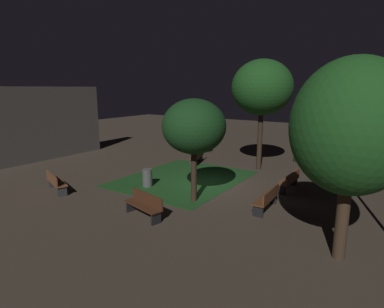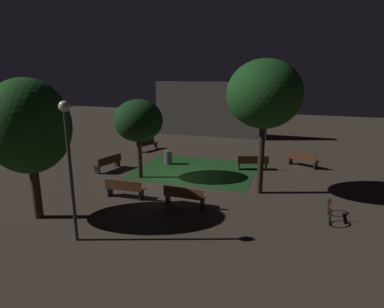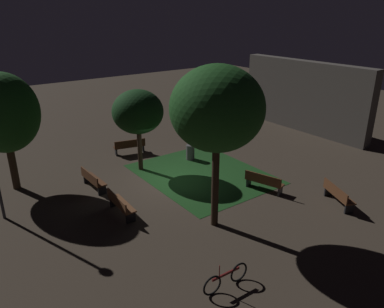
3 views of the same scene
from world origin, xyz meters
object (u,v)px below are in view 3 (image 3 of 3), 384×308
trash_bin (190,152)px  bench_path_side (120,204)px  bench_by_lamp (264,182)px  bench_back_row (130,146)px  bench_lawn_edge (93,179)px  tree_left_canopy (138,112)px  bench_near_trees (200,129)px  bicycle (226,278)px  bench_front_left (338,194)px  tree_right_canopy (217,109)px  tree_back_left (3,113)px

trash_bin → bench_path_side: bearing=-61.5°
bench_path_side → trash_bin: 6.67m
bench_by_lamp → bench_back_row: bearing=-160.9°
bench_lawn_edge → tree_left_canopy: size_ratio=0.43×
bench_by_lamp → bench_near_trees: bearing=162.9°
trash_bin → bicycle: (9.01, -5.24, -0.08)m
trash_bin → bicycle: size_ratio=0.50×
bench_by_lamp → bench_front_left: same height
bench_back_row → bench_by_lamp: (7.99, 2.76, 0.00)m
bench_path_side → bench_near_trees: 10.70m
tree_left_canopy → tree_right_canopy: 6.64m
bench_lawn_edge → bench_back_row: same height
tree_left_canopy → trash_bin: size_ratio=4.97×
bench_front_left → bench_lawn_edge: bearing=-134.1°
bicycle → bench_lawn_edge: bearing=-175.9°
tree_left_canopy → bench_lawn_edge: bearing=-76.6°
bench_path_side → trash_bin: bench_path_side is taller
bench_front_left → tree_right_canopy: tree_right_canopy is taller
bench_back_row → tree_left_canopy: tree_left_canopy is taller
bench_near_trees → bench_back_row: bearing=-88.7°
bench_path_side → bench_front_left: bearing=58.9°
bench_back_row → bench_front_left: bearing=22.2°
bench_near_trees → trash_bin: bearing=-45.0°
bench_near_trees → bench_front_left: (10.87, -0.87, 0.00)m
tree_right_canopy → bench_back_row: bearing=174.2°
tree_back_left → trash_bin: (1.93, 8.75, -3.22)m
bench_back_row → trash_bin: size_ratio=2.18×
bench_path_side → tree_back_left: tree_back_left is taller
tree_right_canopy → bench_path_side: bearing=-137.4°
bench_front_left → trash_bin: bearing=-165.5°
tree_back_left → bicycle: size_ratio=3.21×
bench_front_left → bench_by_lamp: bearing=-149.6°
tree_back_left → bench_path_side: bearing=29.5°
tree_right_canopy → bicycle: bearing=-34.0°
bench_lawn_edge → tree_back_left: size_ratio=0.33×
bench_back_row → bench_by_lamp: 8.45m
tree_left_canopy → trash_bin: tree_left_canopy is taller
bench_path_side → bench_lawn_edge: bearing=-180.0°
tree_back_left → bench_near_trees: bearing=94.9°
bench_lawn_edge → trash_bin: 5.87m
tree_left_canopy → tree_right_canopy: tree_right_canopy is taller
tree_back_left → trash_bin: 9.52m
bench_front_left → tree_back_left: (-9.88, -10.81, 3.16)m
bench_lawn_edge → tree_left_canopy: (-0.69, 2.92, 2.64)m
tree_back_left → tree_right_canopy: (7.97, 5.52, 1.00)m
bench_front_left → tree_back_left: 14.98m
bench_path_side → bench_by_lamp: same height
bench_front_left → tree_left_canopy: tree_left_canopy is taller
bench_near_trees → tree_left_canopy: size_ratio=0.44×
bench_lawn_edge → tree_left_canopy: 4.00m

